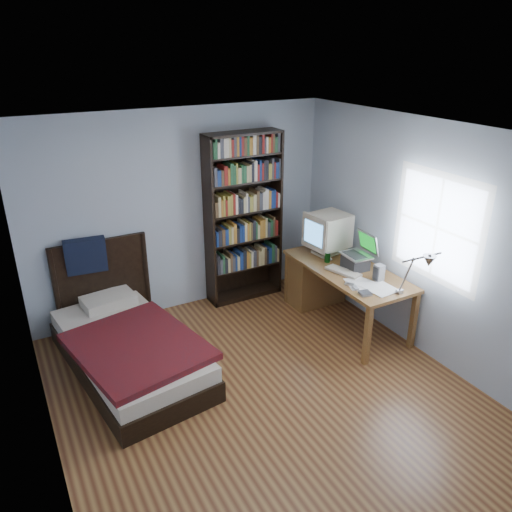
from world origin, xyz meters
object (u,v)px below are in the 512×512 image
object	(u,v)px
speaker	(379,273)
laptop	(357,259)
desk	(323,277)
desk_lamp	(425,264)
crt_monitor	(328,231)
soda_can	(327,257)
bookshelf	(244,219)
bed	(127,344)
keyboard	(343,272)

from	to	relation	value
speaker	laptop	bearing A→B (deg)	87.83
desk	desk_lamp	xyz separation A→B (m)	(-0.04, -1.61, 0.83)
crt_monitor	desk	bearing A→B (deg)	-153.90
desk	laptop	xyz separation A→B (m)	(0.09, -0.50, 0.43)
soda_can	desk	bearing A→B (deg)	63.26
bookshelf	bed	distance (m)	2.15
desk	crt_monitor	xyz separation A→B (m)	(0.05, 0.03, 0.61)
laptop	soda_can	world-z (taller)	laptop
bookshelf	bed	world-z (taller)	bookshelf
desk_lamp	speaker	bearing A→B (deg)	79.26
keyboard	desk_lamp	bearing A→B (deg)	-102.31
desk	bookshelf	xyz separation A→B (m)	(-0.74, 0.75, 0.68)
crt_monitor	soda_can	size ratio (longest dim) A/B	4.27
soda_can	bookshelf	bearing A→B (deg)	123.88
keyboard	bookshelf	world-z (taller)	bookshelf
desk_lamp	bookshelf	world-z (taller)	bookshelf
laptop	desk_lamp	xyz separation A→B (m)	(-0.13, -1.11, 0.40)
crt_monitor	keyboard	distance (m)	0.65
desk_lamp	soda_can	bearing A→B (deg)	92.57
keyboard	bookshelf	distance (m)	1.47
laptop	speaker	size ratio (longest dim) A/B	2.27
bed	crt_monitor	bearing A→B (deg)	1.79
crt_monitor	bookshelf	bearing A→B (deg)	137.40
speaker	bookshelf	world-z (taller)	bookshelf
desk	bookshelf	world-z (taller)	bookshelf
crt_monitor	laptop	distance (m)	0.56
soda_can	bookshelf	size ratio (longest dim) A/B	0.06
laptop	bed	size ratio (longest dim) A/B	0.19
bookshelf	desk_lamp	bearing A→B (deg)	-73.46
crt_monitor	speaker	size ratio (longest dim) A/B	2.81
speaker	soda_can	world-z (taller)	speaker
crt_monitor	desk_lamp	world-z (taller)	desk_lamp
desk	bed	size ratio (longest dim) A/B	0.76
bed	desk	bearing A→B (deg)	1.25
bed	laptop	bearing A→B (deg)	-9.63
bookshelf	bed	size ratio (longest dim) A/B	0.99
soda_can	bookshelf	world-z (taller)	bookshelf
desk_lamp	bed	size ratio (longest dim) A/B	0.29
keyboard	soda_can	bearing A→B (deg)	70.24
crt_monitor	speaker	distance (m)	0.93
keyboard	speaker	xyz separation A→B (m)	(0.22, -0.34, 0.08)
crt_monitor	bookshelf	distance (m)	1.08
laptop	soda_can	xyz separation A→B (m)	(-0.19, 0.31, -0.06)
desk_lamp	soda_can	xyz separation A→B (m)	(-0.06, 1.41, -0.46)
soda_can	bookshelf	distance (m)	1.18
crt_monitor	keyboard	size ratio (longest dim) A/B	1.26
laptop	bookshelf	xyz separation A→B (m)	(-0.83, 1.26, 0.25)
crt_monitor	bed	size ratio (longest dim) A/B	0.24
keyboard	soda_can	xyz separation A→B (m)	(0.02, 0.34, 0.05)
keyboard	laptop	bearing A→B (deg)	-8.26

